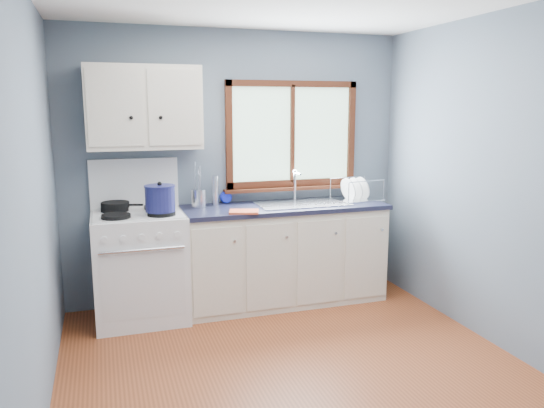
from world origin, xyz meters
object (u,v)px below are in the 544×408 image
object	(u,v)px
gas_range	(140,263)
base_cabinets	(284,259)
sink	(302,210)
skillet	(115,205)
dish_rack	(356,194)
stockpot	(160,198)
thermos	(215,191)
utensil_crock	(199,198)

from	to	relation	value
gas_range	base_cabinets	distance (m)	1.31
gas_range	base_cabinets	xyz separation A→B (m)	(1.31, 0.02, -0.08)
sink	skillet	world-z (taller)	sink
base_cabinets	dish_rack	xyz separation A→B (m)	(0.75, 0.03, 0.57)
stockpot	thermos	xyz separation A→B (m)	(0.53, 0.33, -0.01)
stockpot	thermos	world-z (taller)	stockpot
skillet	thermos	distance (m)	0.88
gas_range	skillet	distance (m)	0.54
sink	utensil_crock	bearing A→B (deg)	172.55
utensil_crock	skillet	bearing A→B (deg)	179.58
base_cabinets	sink	distance (m)	0.48
gas_range	skillet	size ratio (longest dim) A/B	3.61
base_cabinets	stockpot	size ratio (longest dim) A/B	6.23
base_cabinets	dish_rack	bearing A→B (deg)	2.44
sink	stockpot	size ratio (longest dim) A/B	2.83
utensil_crock	thermos	distance (m)	0.17
base_cabinets	stockpot	world-z (taller)	stockpot
stockpot	thermos	bearing A→B (deg)	32.21
skillet	stockpot	size ratio (longest dim) A/B	1.27
base_cabinets	utensil_crock	world-z (taller)	utensil_crock
gas_range	base_cabinets	bearing A→B (deg)	0.82
sink	dish_rack	size ratio (longest dim) A/B	1.77
dish_rack	utensil_crock	bearing A→B (deg)	166.85
sink	skillet	bearing A→B (deg)	175.56
stockpot	base_cabinets	bearing A→B (deg)	8.03
sink	stockpot	distance (m)	1.34
thermos	base_cabinets	bearing A→B (deg)	-15.82
gas_range	dish_rack	distance (m)	2.11
gas_range	sink	xyz separation A→B (m)	(1.49, 0.02, 0.37)
utensil_crock	thermos	world-z (taller)	utensil_crock
base_cabinets	thermos	xyz separation A→B (m)	(-0.60, 0.17, 0.65)
dish_rack	stockpot	bearing A→B (deg)	176.13
base_cabinets	skillet	size ratio (longest dim) A/B	4.90
base_cabinets	skillet	world-z (taller)	skillet
utensil_crock	dish_rack	world-z (taller)	utensil_crock
base_cabinets	dish_rack	size ratio (longest dim) A/B	3.90
dish_rack	base_cabinets	bearing A→B (deg)	172.75
sink	thermos	distance (m)	0.83
skillet	thermos	xyz separation A→B (m)	(0.87, 0.04, 0.07)
base_cabinets	gas_range	bearing A→B (deg)	-179.18
utensil_crock	thermos	size ratio (longest dim) A/B	1.52
gas_range	stockpot	distance (m)	0.62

